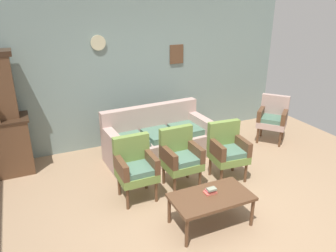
{
  "coord_description": "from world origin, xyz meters",
  "views": [
    {
      "loc": [
        -1.89,
        -3.15,
        2.72
      ],
      "look_at": [
        0.04,
        1.09,
        0.85
      ],
      "focal_mm": 35.08,
      "sensor_mm": 36.0,
      "label": 1
    }
  ],
  "objects_px": {
    "wingback_chair_by_fireplace": "(273,117)",
    "armchair_by_doorway": "(180,156)",
    "book_stack_on_table": "(211,191)",
    "armchair_near_cabinet": "(227,149)",
    "armchair_row_middle": "(135,166)",
    "coffee_table": "(211,199)",
    "floral_couch": "(157,140)"
  },
  "relations": [
    {
      "from": "wingback_chair_by_fireplace",
      "to": "armchair_by_doorway",
      "type": "bearing_deg",
      "value": -162.82
    },
    {
      "from": "wingback_chair_by_fireplace",
      "to": "book_stack_on_table",
      "type": "xyz_separation_m",
      "value": [
        -2.43,
        -1.67,
        -0.05
      ]
    },
    {
      "from": "armchair_by_doorway",
      "to": "book_stack_on_table",
      "type": "distance_m",
      "value": 0.94
    },
    {
      "from": "armchair_near_cabinet",
      "to": "wingback_chair_by_fireplace",
      "type": "distance_m",
      "value": 1.81
    },
    {
      "from": "armchair_row_middle",
      "to": "book_stack_on_table",
      "type": "height_order",
      "value": "armchair_row_middle"
    },
    {
      "from": "wingback_chair_by_fireplace",
      "to": "armchair_near_cabinet",
      "type": "bearing_deg",
      "value": -152.79
    },
    {
      "from": "wingback_chair_by_fireplace",
      "to": "armchair_row_middle",
      "type": "bearing_deg",
      "value": -166.28
    },
    {
      "from": "armchair_near_cabinet",
      "to": "coffee_table",
      "type": "bearing_deg",
      "value": -132.94
    },
    {
      "from": "book_stack_on_table",
      "to": "floral_couch",
      "type": "bearing_deg",
      "value": 87.29
    },
    {
      "from": "armchair_by_doorway",
      "to": "armchair_row_middle",
      "type": "bearing_deg",
      "value": -178.52
    },
    {
      "from": "armchair_row_middle",
      "to": "coffee_table",
      "type": "height_order",
      "value": "armchair_row_middle"
    },
    {
      "from": "wingback_chair_by_fireplace",
      "to": "coffee_table",
      "type": "relative_size",
      "value": 0.9
    },
    {
      "from": "floral_couch",
      "to": "armchair_near_cabinet",
      "type": "height_order",
      "value": "same"
    },
    {
      "from": "wingback_chair_by_fireplace",
      "to": "book_stack_on_table",
      "type": "distance_m",
      "value": 2.95
    },
    {
      "from": "book_stack_on_table",
      "to": "wingback_chair_by_fireplace",
      "type": "bearing_deg",
      "value": 34.58
    },
    {
      "from": "armchair_by_doorway",
      "to": "floral_couch",
      "type": "bearing_deg",
      "value": 87.4
    },
    {
      "from": "armchair_by_doorway",
      "to": "coffee_table",
      "type": "bearing_deg",
      "value": -93.78
    },
    {
      "from": "armchair_row_middle",
      "to": "book_stack_on_table",
      "type": "xyz_separation_m",
      "value": [
        0.66,
        -0.92,
        -0.05
      ]
    },
    {
      "from": "armchair_row_middle",
      "to": "armchair_by_doorway",
      "type": "height_order",
      "value": "same"
    },
    {
      "from": "armchair_by_doorway",
      "to": "wingback_chair_by_fireplace",
      "type": "xyz_separation_m",
      "value": [
        2.38,
        0.74,
        0.0
      ]
    },
    {
      "from": "floral_couch",
      "to": "armchair_row_middle",
      "type": "height_order",
      "value": "same"
    },
    {
      "from": "armchair_by_doorway",
      "to": "armchair_near_cabinet",
      "type": "distance_m",
      "value": 0.78
    },
    {
      "from": "armchair_row_middle",
      "to": "wingback_chair_by_fireplace",
      "type": "height_order",
      "value": "same"
    },
    {
      "from": "armchair_near_cabinet",
      "to": "book_stack_on_table",
      "type": "height_order",
      "value": "armchair_near_cabinet"
    },
    {
      "from": "armchair_by_doorway",
      "to": "coffee_table",
      "type": "height_order",
      "value": "armchair_by_doorway"
    },
    {
      "from": "floral_couch",
      "to": "armchair_by_doorway",
      "type": "relative_size",
      "value": 2.08
    },
    {
      "from": "floral_couch",
      "to": "wingback_chair_by_fireplace",
      "type": "bearing_deg",
      "value": -6.39
    },
    {
      "from": "armchair_by_doorway",
      "to": "armchair_near_cabinet",
      "type": "bearing_deg",
      "value": -6.84
    },
    {
      "from": "armchair_row_middle",
      "to": "wingback_chair_by_fireplace",
      "type": "relative_size",
      "value": 1.0
    },
    {
      "from": "armchair_by_doorway",
      "to": "armchair_near_cabinet",
      "type": "xyz_separation_m",
      "value": [
        0.77,
        -0.09,
        0.0
      ]
    },
    {
      "from": "armchair_near_cabinet",
      "to": "book_stack_on_table",
      "type": "relative_size",
      "value": 5.94
    },
    {
      "from": "armchair_row_middle",
      "to": "coffee_table",
      "type": "distance_m",
      "value": 1.17
    }
  ]
}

